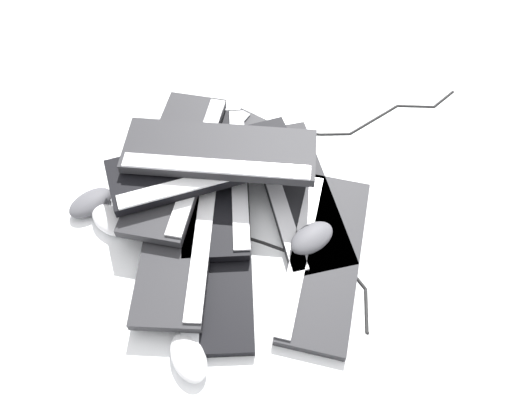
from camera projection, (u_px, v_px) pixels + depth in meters
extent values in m
plane|color=white|center=(275.00, 228.00, 1.19)|extent=(3.20, 3.20, 0.00)
cube|color=#232326|center=(326.00, 258.00, 1.13)|extent=(0.40, 0.43, 0.02)
cube|color=silver|center=(302.00, 249.00, 1.12)|extent=(0.30, 0.34, 0.01)
cube|color=black|center=(299.00, 194.00, 1.23)|extent=(0.46, 0.31, 0.02)
cube|color=silver|center=(277.00, 195.00, 1.21)|extent=(0.40, 0.20, 0.01)
cube|color=#232326|center=(217.00, 175.00, 1.26)|extent=(0.30, 0.46, 0.02)
cube|color=#B2B5BA|center=(199.00, 162.00, 1.26)|extent=(0.18, 0.40, 0.01)
cube|color=black|center=(218.00, 259.00, 1.13)|extent=(0.45, 0.37, 0.02)
cube|color=#B2B5BA|center=(193.00, 256.00, 1.11)|extent=(0.37, 0.26, 0.01)
cube|color=black|center=(215.00, 179.00, 1.21)|extent=(0.45, 0.37, 0.02)
cube|color=silver|center=(238.00, 175.00, 1.20)|extent=(0.37, 0.26, 0.01)
cube|color=#232326|center=(176.00, 162.00, 1.20)|extent=(0.41, 0.43, 0.02)
cube|color=silver|center=(198.00, 162.00, 1.19)|extent=(0.31, 0.33, 0.01)
cube|color=#232326|center=(179.00, 236.00, 1.13)|extent=(0.44, 0.39, 0.02)
cube|color=silver|center=(203.00, 233.00, 1.11)|extent=(0.35, 0.29, 0.01)
cube|color=black|center=(204.00, 164.00, 1.16)|extent=(0.28, 0.46, 0.02)
cube|color=silver|center=(210.00, 179.00, 1.12)|extent=(0.16, 0.41, 0.01)
cube|color=#232326|center=(220.00, 151.00, 1.15)|extent=(0.40, 0.43, 0.02)
cube|color=silver|center=(216.00, 166.00, 1.10)|extent=(0.30, 0.34, 0.01)
ellipsoid|color=silver|center=(111.00, 220.00, 1.18)|extent=(0.12, 0.09, 0.04)
ellipsoid|color=#4C4C51|center=(312.00, 238.00, 1.11)|extent=(0.07, 0.11, 0.04)
ellipsoid|color=#4C4C51|center=(91.00, 203.00, 1.20)|extent=(0.07, 0.11, 0.04)
ellipsoid|color=silver|center=(189.00, 357.00, 0.99)|extent=(0.12, 0.08, 0.04)
cylinder|color=black|center=(367.00, 310.00, 1.07)|extent=(0.08, 0.07, 0.01)
cylinder|color=black|center=(358.00, 279.00, 1.11)|extent=(0.05, 0.01, 0.01)
cylinder|color=black|center=(330.00, 264.00, 1.13)|extent=(0.08, 0.07, 0.01)
cylinder|color=black|center=(285.00, 250.00, 1.15)|extent=(0.10, 0.06, 0.01)
cylinder|color=black|center=(247.00, 237.00, 1.17)|extent=(0.07, 0.05, 0.01)
cylinder|color=black|center=(208.00, 232.00, 1.17)|extent=(0.08, 0.09, 0.01)
cylinder|color=black|center=(178.00, 223.00, 1.19)|extent=(0.06, 0.01, 0.01)
sphere|color=black|center=(367.00, 333.00, 1.04)|extent=(0.01, 0.01, 0.01)
sphere|color=black|center=(366.00, 288.00, 1.09)|extent=(0.01, 0.01, 0.01)
sphere|color=black|center=(351.00, 270.00, 1.12)|extent=(0.01, 0.01, 0.01)
sphere|color=black|center=(308.00, 259.00, 1.14)|extent=(0.01, 0.01, 0.01)
sphere|color=black|center=(263.00, 242.00, 1.16)|extent=(0.01, 0.01, 0.01)
sphere|color=black|center=(232.00, 232.00, 1.17)|extent=(0.01, 0.01, 0.01)
sphere|color=black|center=(184.00, 231.00, 1.18)|extent=(0.01, 0.01, 0.01)
sphere|color=black|center=(171.00, 215.00, 1.20)|extent=(0.01, 0.01, 0.01)
cylinder|color=black|center=(303.00, 132.00, 1.35)|extent=(0.07, 0.07, 0.01)
cylinder|color=black|center=(335.00, 133.00, 1.35)|extent=(0.05, 0.07, 0.01)
cylinder|color=black|center=(366.00, 124.00, 1.37)|extent=(0.01, 0.12, 0.01)
cylinder|color=black|center=(389.00, 110.00, 1.40)|extent=(0.01, 0.06, 0.01)
cylinder|color=black|center=(416.00, 106.00, 1.41)|extent=(0.07, 0.09, 0.01)
cylinder|color=black|center=(444.00, 98.00, 1.42)|extent=(0.02, 0.09, 0.01)
sphere|color=black|center=(285.00, 130.00, 1.36)|extent=(0.01, 0.01, 0.01)
sphere|color=black|center=(320.00, 134.00, 1.35)|extent=(0.01, 0.01, 0.01)
sphere|color=black|center=(350.00, 133.00, 1.35)|extent=(0.01, 0.01, 0.01)
sphere|color=black|center=(381.00, 115.00, 1.39)|extent=(0.01, 0.01, 0.01)
sphere|color=black|center=(398.00, 105.00, 1.41)|extent=(0.01, 0.01, 0.01)
sphere|color=black|center=(434.00, 106.00, 1.41)|extent=(0.01, 0.01, 0.01)
sphere|color=black|center=(453.00, 91.00, 1.44)|extent=(0.01, 0.01, 0.01)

